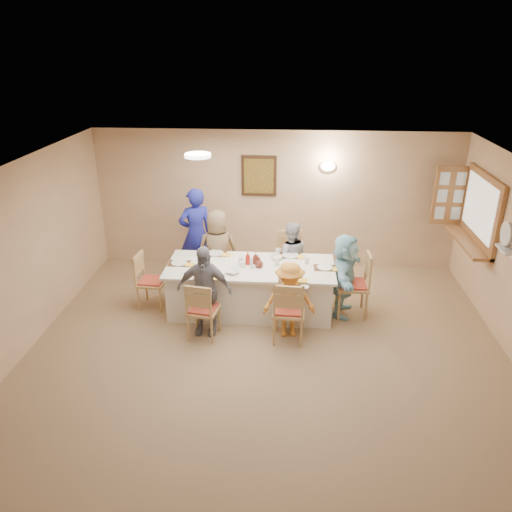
# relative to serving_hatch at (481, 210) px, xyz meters

# --- Properties ---
(ground) EXTENTS (7.00, 7.00, 0.00)m
(ground) POSITION_rel_serving_hatch_xyz_m (-3.21, -2.40, -1.50)
(ground) COLOR #967851
(room_walls) EXTENTS (7.00, 7.00, 7.00)m
(room_walls) POSITION_rel_serving_hatch_xyz_m (-3.21, -2.40, 0.01)
(room_walls) COLOR tan
(room_walls) RESTS_ON ground
(wall_picture) EXTENTS (0.62, 0.05, 0.72)m
(wall_picture) POSITION_rel_serving_hatch_xyz_m (-3.51, 1.06, 0.20)
(wall_picture) COLOR black
(wall_picture) RESTS_ON room_walls
(wall_sconce) EXTENTS (0.26, 0.09, 0.18)m
(wall_sconce) POSITION_rel_serving_hatch_xyz_m (-2.31, 1.04, 0.40)
(wall_sconce) COLOR white
(wall_sconce) RESTS_ON room_walls
(ceiling_light) EXTENTS (0.36, 0.36, 0.05)m
(ceiling_light) POSITION_rel_serving_hatch_xyz_m (-4.21, -0.90, 0.97)
(ceiling_light) COLOR white
(ceiling_light) RESTS_ON room_walls
(serving_hatch) EXTENTS (0.06, 1.50, 1.15)m
(serving_hatch) POSITION_rel_serving_hatch_xyz_m (0.00, 0.00, 0.00)
(serving_hatch) COLOR #966036
(serving_hatch) RESTS_ON room_walls
(hatch_sill) EXTENTS (0.30, 1.50, 0.05)m
(hatch_sill) POSITION_rel_serving_hatch_xyz_m (-0.12, 0.00, -0.53)
(hatch_sill) COLOR #966036
(hatch_sill) RESTS_ON room_walls
(shutter_door) EXTENTS (0.55, 0.04, 1.00)m
(shutter_door) POSITION_rel_serving_hatch_xyz_m (-0.26, 0.76, 0.00)
(shutter_door) COLOR #966036
(shutter_door) RESTS_ON room_walls
(fan_shelf) EXTENTS (0.22, 0.36, 0.03)m
(fan_shelf) POSITION_rel_serving_hatch_xyz_m (-0.08, -1.35, -0.10)
(fan_shelf) COLOR white
(fan_shelf) RESTS_ON room_walls
(desk_fan) EXTENTS (0.30, 0.30, 0.28)m
(desk_fan) POSITION_rel_serving_hatch_xyz_m (-0.11, -1.35, 0.05)
(desk_fan) COLOR #A5A5A8
(desk_fan) RESTS_ON fan_shelf
(dining_table) EXTENTS (2.55, 1.08, 0.76)m
(dining_table) POSITION_rel_serving_hatch_xyz_m (-3.51, -0.71, -1.12)
(dining_table) COLOR white
(dining_table) RESTS_ON ground
(chair_back_left) EXTENTS (0.45, 0.45, 0.92)m
(chair_back_left) POSITION_rel_serving_hatch_xyz_m (-4.11, 0.09, -1.04)
(chair_back_left) COLOR tan
(chair_back_left) RESTS_ON ground
(chair_back_right) EXTENTS (0.52, 0.52, 0.98)m
(chair_back_right) POSITION_rel_serving_hatch_xyz_m (-2.91, 0.09, -1.01)
(chair_back_right) COLOR tan
(chair_back_right) RESTS_ON ground
(chair_front_left) EXTENTS (0.49, 0.49, 0.89)m
(chair_front_left) POSITION_rel_serving_hatch_xyz_m (-4.11, -1.51, -1.06)
(chair_front_left) COLOR tan
(chair_front_left) RESTS_ON ground
(chair_front_right) EXTENTS (0.48, 0.48, 0.95)m
(chair_front_right) POSITION_rel_serving_hatch_xyz_m (-2.91, -1.51, -1.02)
(chair_front_right) COLOR tan
(chair_front_right) RESTS_ON ground
(chair_left_end) EXTENTS (0.46, 0.46, 0.90)m
(chair_left_end) POSITION_rel_serving_hatch_xyz_m (-5.06, -0.71, -1.05)
(chair_left_end) COLOR tan
(chair_left_end) RESTS_ON ground
(chair_right_end) EXTENTS (0.49, 0.49, 1.02)m
(chair_right_end) POSITION_rel_serving_hatch_xyz_m (-1.96, -0.71, -0.99)
(chair_right_end) COLOR tan
(chair_right_end) RESTS_ON ground
(diner_back_left) EXTENTS (0.84, 0.68, 1.40)m
(diner_back_left) POSITION_rel_serving_hatch_xyz_m (-4.11, -0.03, -0.80)
(diner_back_left) COLOR brown
(diner_back_left) RESTS_ON ground
(diner_back_right) EXTENTS (0.62, 0.49, 1.24)m
(diner_back_right) POSITION_rel_serving_hatch_xyz_m (-2.91, -0.03, -0.88)
(diner_back_right) COLOR #ABACB7
(diner_back_right) RESTS_ON ground
(diner_front_left) EXTENTS (0.82, 0.41, 1.34)m
(diner_front_left) POSITION_rel_serving_hatch_xyz_m (-4.11, -1.39, -0.83)
(diner_front_left) COLOR gray
(diner_front_left) RESTS_ON ground
(diner_front_right) EXTENTS (0.82, 0.57, 1.13)m
(diner_front_right) POSITION_rel_serving_hatch_xyz_m (-2.91, -1.39, -0.93)
(diner_front_right) COLOR orange
(diner_front_right) RESTS_ON ground
(diner_right_end) EXTENTS (1.36, 0.86, 1.31)m
(diner_right_end) POSITION_rel_serving_hatch_xyz_m (-2.09, -0.71, -0.85)
(diner_right_end) COLOR #A6E2F5
(diner_right_end) RESTS_ON ground
(caregiver) EXTENTS (0.90, 0.85, 1.63)m
(caregiver) POSITION_rel_serving_hatch_xyz_m (-4.56, 0.44, -0.69)
(caregiver) COLOR #2027A7
(caregiver) RESTS_ON ground
(placemat_fl) EXTENTS (0.36, 0.27, 0.01)m
(placemat_fl) POSITION_rel_serving_hatch_xyz_m (-4.11, -1.13, -0.74)
(placemat_fl) COLOR #472B19
(placemat_fl) RESTS_ON dining_table
(plate_fl) EXTENTS (0.26, 0.26, 0.02)m
(plate_fl) POSITION_rel_serving_hatch_xyz_m (-4.11, -1.13, -0.73)
(plate_fl) COLOR white
(plate_fl) RESTS_ON dining_table
(napkin_fl) EXTENTS (0.15, 0.15, 0.01)m
(napkin_fl) POSITION_rel_serving_hatch_xyz_m (-3.93, -1.18, -0.73)
(napkin_fl) COLOR yellow
(napkin_fl) RESTS_ON dining_table
(placemat_fr) EXTENTS (0.33, 0.24, 0.01)m
(placemat_fr) POSITION_rel_serving_hatch_xyz_m (-2.91, -1.13, -0.74)
(placemat_fr) COLOR #472B19
(placemat_fr) RESTS_ON dining_table
(plate_fr) EXTENTS (0.25, 0.25, 0.02)m
(plate_fr) POSITION_rel_serving_hatch_xyz_m (-2.91, -1.13, -0.73)
(plate_fr) COLOR white
(plate_fr) RESTS_ON dining_table
(napkin_fr) EXTENTS (0.14, 0.14, 0.01)m
(napkin_fr) POSITION_rel_serving_hatch_xyz_m (-2.73, -1.18, -0.73)
(napkin_fr) COLOR yellow
(napkin_fr) RESTS_ON dining_table
(placemat_bl) EXTENTS (0.36, 0.26, 0.01)m
(placemat_bl) POSITION_rel_serving_hatch_xyz_m (-4.11, -0.29, -0.74)
(placemat_bl) COLOR #472B19
(placemat_bl) RESTS_ON dining_table
(plate_bl) EXTENTS (0.26, 0.26, 0.02)m
(plate_bl) POSITION_rel_serving_hatch_xyz_m (-4.11, -0.29, -0.73)
(plate_bl) COLOR white
(plate_bl) RESTS_ON dining_table
(napkin_bl) EXTENTS (0.14, 0.14, 0.01)m
(napkin_bl) POSITION_rel_serving_hatch_xyz_m (-3.93, -0.34, -0.73)
(napkin_bl) COLOR yellow
(napkin_bl) RESTS_ON dining_table
(placemat_br) EXTENTS (0.33, 0.24, 0.01)m
(placemat_br) POSITION_rel_serving_hatch_xyz_m (-2.91, -0.29, -0.74)
(placemat_br) COLOR #472B19
(placemat_br) RESTS_ON dining_table
(plate_br) EXTENTS (0.26, 0.26, 0.02)m
(plate_br) POSITION_rel_serving_hatch_xyz_m (-2.91, -0.29, -0.73)
(plate_br) COLOR white
(plate_br) RESTS_ON dining_table
(napkin_br) EXTENTS (0.14, 0.14, 0.01)m
(napkin_br) POSITION_rel_serving_hatch_xyz_m (-2.73, -0.34, -0.73)
(napkin_br) COLOR yellow
(napkin_br) RESTS_ON dining_table
(placemat_le) EXTENTS (0.33, 0.24, 0.01)m
(placemat_le) POSITION_rel_serving_hatch_xyz_m (-4.61, -0.71, -0.74)
(placemat_le) COLOR #472B19
(placemat_le) RESTS_ON dining_table
(plate_le) EXTENTS (0.24, 0.24, 0.02)m
(plate_le) POSITION_rel_serving_hatch_xyz_m (-4.61, -0.71, -0.73)
(plate_le) COLOR white
(plate_le) RESTS_ON dining_table
(napkin_le) EXTENTS (0.13, 0.13, 0.01)m
(napkin_le) POSITION_rel_serving_hatch_xyz_m (-4.43, -0.76, -0.73)
(napkin_le) COLOR yellow
(napkin_le) RESTS_ON dining_table
(placemat_re) EXTENTS (0.33, 0.24, 0.01)m
(placemat_re) POSITION_rel_serving_hatch_xyz_m (-2.39, -0.71, -0.74)
(placemat_re) COLOR #472B19
(placemat_re) RESTS_ON dining_table
(plate_re) EXTENTS (0.23, 0.23, 0.01)m
(plate_re) POSITION_rel_serving_hatch_xyz_m (-2.39, -0.71, -0.73)
(plate_re) COLOR white
(plate_re) RESTS_ON dining_table
(napkin_re) EXTENTS (0.13, 0.13, 0.01)m
(napkin_re) POSITION_rel_serving_hatch_xyz_m (-2.21, -0.76, -0.73)
(napkin_re) COLOR yellow
(napkin_re) RESTS_ON dining_table
(teacup_a) EXTENTS (0.16, 0.16, 0.09)m
(teacup_a) POSITION_rel_serving_hatch_xyz_m (-4.32, -1.07, -0.70)
(teacup_a) COLOR white
(teacup_a) RESTS_ON dining_table
(teacup_b) EXTENTS (0.12, 0.12, 0.08)m
(teacup_b) POSITION_rel_serving_hatch_xyz_m (-3.11, -0.20, -0.70)
(teacup_b) COLOR white
(teacup_b) RESTS_ON dining_table
(bowl_a) EXTENTS (0.35, 0.35, 0.05)m
(bowl_a) POSITION_rel_serving_hatch_xyz_m (-3.75, -0.99, -0.72)
(bowl_a) COLOR white
(bowl_a) RESTS_ON dining_table
(bowl_b) EXTENTS (0.20, 0.20, 0.06)m
(bowl_b) POSITION_rel_serving_hatch_xyz_m (-3.12, -0.43, -0.71)
(bowl_b) COLOR white
(bowl_b) RESTS_ON dining_table
(condiment_ketchup) EXTENTS (0.10, 0.10, 0.21)m
(condiment_ketchup) POSITION_rel_serving_hatch_xyz_m (-3.56, -0.66, -0.64)
(condiment_ketchup) COLOR red
(condiment_ketchup) RESTS_ON dining_table
(condiment_brown) EXTENTS (0.08, 0.08, 0.18)m
(condiment_brown) POSITION_rel_serving_hatch_xyz_m (-3.44, -0.61, -0.65)
(condiment_brown) COLOR #5C2418
(condiment_brown) RESTS_ON dining_table
(condiment_malt) EXTENTS (0.21, 0.21, 0.16)m
(condiment_malt) POSITION_rel_serving_hatch_xyz_m (-3.38, -0.76, -0.66)
(condiment_malt) COLOR #5C2418
(condiment_malt) RESTS_ON dining_table
(drinking_glass) EXTENTS (0.07, 0.07, 0.11)m
(drinking_glass) POSITION_rel_serving_hatch_xyz_m (-3.66, -0.66, -0.68)
(drinking_glass) COLOR silver
(drinking_glass) RESTS_ON dining_table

